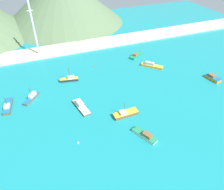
{
  "coord_description": "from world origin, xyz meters",
  "views": [
    {
      "loc": [
        -26.75,
        -17.62,
        55.76
      ],
      "look_at": [
        0.68,
        50.97,
        0.13
      ],
      "focal_mm": 34.96,
      "sensor_mm": 36.0,
      "label": 1
    }
  ],
  "objects_px": {
    "fishing_boat_4": "(81,106)",
    "fishing_boat_5": "(8,106)",
    "fishing_boat_11": "(125,114)",
    "buoy_0": "(78,143)",
    "fishing_boat_9": "(213,78)",
    "buoy_1": "(94,66)",
    "fishing_boat_8": "(151,65)",
    "fishing_boat_15": "(136,55)",
    "radio_tower": "(34,29)",
    "fishing_boat_13": "(145,135)",
    "fishing_boat_6": "(69,79)",
    "fishing_boat_10": "(32,97)"
  },
  "relations": [
    {
      "from": "buoy_1",
      "to": "radio_tower",
      "type": "relative_size",
      "value": 0.02
    },
    {
      "from": "fishing_boat_5",
      "to": "fishing_boat_11",
      "type": "relative_size",
      "value": 1.06
    },
    {
      "from": "fishing_boat_11",
      "to": "buoy_0",
      "type": "bearing_deg",
      "value": -161.78
    },
    {
      "from": "fishing_boat_13",
      "to": "fishing_boat_8",
      "type": "bearing_deg",
      "value": 57.49
    },
    {
      "from": "fishing_boat_9",
      "to": "radio_tower",
      "type": "bearing_deg",
      "value": 142.54
    },
    {
      "from": "fishing_boat_9",
      "to": "fishing_boat_13",
      "type": "height_order",
      "value": "fishing_boat_9"
    },
    {
      "from": "fishing_boat_4",
      "to": "buoy_0",
      "type": "relative_size",
      "value": 14.55
    },
    {
      "from": "fishing_boat_9",
      "to": "fishing_boat_13",
      "type": "relative_size",
      "value": 0.78
    },
    {
      "from": "fishing_boat_9",
      "to": "fishing_boat_15",
      "type": "height_order",
      "value": "fishing_boat_9"
    },
    {
      "from": "fishing_boat_6",
      "to": "fishing_boat_11",
      "type": "distance_m",
      "value": 34.32
    },
    {
      "from": "fishing_boat_6",
      "to": "fishing_boat_8",
      "type": "height_order",
      "value": "fishing_boat_6"
    },
    {
      "from": "fishing_boat_10",
      "to": "fishing_boat_13",
      "type": "xyz_separation_m",
      "value": [
        33.57,
        -35.76,
        -0.12
      ]
    },
    {
      "from": "fishing_boat_6",
      "to": "radio_tower",
      "type": "relative_size",
      "value": 0.29
    },
    {
      "from": "buoy_0",
      "to": "buoy_1",
      "type": "distance_m",
      "value": 51.05
    },
    {
      "from": "fishing_boat_6",
      "to": "fishing_boat_11",
      "type": "height_order",
      "value": "fishing_boat_6"
    },
    {
      "from": "fishing_boat_13",
      "to": "fishing_boat_10",
      "type": "bearing_deg",
      "value": 133.19
    },
    {
      "from": "fishing_boat_11",
      "to": "radio_tower",
      "type": "bearing_deg",
      "value": 110.81
    },
    {
      "from": "fishing_boat_10",
      "to": "buoy_1",
      "type": "relative_size",
      "value": 12.58
    },
    {
      "from": "fishing_boat_13",
      "to": "fishing_boat_15",
      "type": "distance_m",
      "value": 59.16
    },
    {
      "from": "fishing_boat_4",
      "to": "buoy_1",
      "type": "distance_m",
      "value": 33.04
    },
    {
      "from": "fishing_boat_11",
      "to": "fishing_boat_8",
      "type": "bearing_deg",
      "value": 45.85
    },
    {
      "from": "fishing_boat_5",
      "to": "buoy_1",
      "type": "xyz_separation_m",
      "value": [
        41.67,
        18.88,
        -0.67
      ]
    },
    {
      "from": "fishing_boat_15",
      "to": "radio_tower",
      "type": "bearing_deg",
      "value": 156.95
    },
    {
      "from": "fishing_boat_4",
      "to": "buoy_1",
      "type": "height_order",
      "value": "fishing_boat_4"
    },
    {
      "from": "fishing_boat_5",
      "to": "fishing_boat_6",
      "type": "height_order",
      "value": "fishing_boat_6"
    },
    {
      "from": "fishing_boat_8",
      "to": "fishing_boat_15",
      "type": "height_order",
      "value": "fishing_boat_8"
    },
    {
      "from": "fishing_boat_10",
      "to": "fishing_boat_13",
      "type": "bearing_deg",
      "value": -46.81
    },
    {
      "from": "fishing_boat_11",
      "to": "buoy_1",
      "type": "height_order",
      "value": "fishing_boat_11"
    },
    {
      "from": "fishing_boat_9",
      "to": "buoy_1",
      "type": "xyz_separation_m",
      "value": [
        -47.79,
        32.53,
        -0.83
      ]
    },
    {
      "from": "fishing_boat_6",
      "to": "fishing_boat_10",
      "type": "relative_size",
      "value": 1.06
    },
    {
      "from": "fishing_boat_15",
      "to": "fishing_boat_4",
      "type": "bearing_deg",
      "value": -142.05
    },
    {
      "from": "fishing_boat_9",
      "to": "buoy_1",
      "type": "bearing_deg",
      "value": 145.75
    },
    {
      "from": "fishing_boat_4",
      "to": "fishing_boat_5",
      "type": "bearing_deg",
      "value": 158.42
    },
    {
      "from": "fishing_boat_4",
      "to": "fishing_boat_8",
      "type": "relative_size",
      "value": 1.13
    },
    {
      "from": "fishing_boat_11",
      "to": "fishing_boat_15",
      "type": "distance_m",
      "value": 49.09
    },
    {
      "from": "fishing_boat_10",
      "to": "buoy_1",
      "type": "xyz_separation_m",
      "value": [
        32.47,
        16.54,
        -0.72
      ]
    },
    {
      "from": "fishing_boat_6",
      "to": "fishing_boat_8",
      "type": "xyz_separation_m",
      "value": [
        41.97,
        -2.61,
        -0.07
      ]
    },
    {
      "from": "fishing_boat_5",
      "to": "fishing_boat_9",
      "type": "bearing_deg",
      "value": -8.68
    },
    {
      "from": "fishing_boat_8",
      "to": "radio_tower",
      "type": "bearing_deg",
      "value": 146.46
    },
    {
      "from": "fishing_boat_11",
      "to": "buoy_0",
      "type": "height_order",
      "value": "fishing_boat_11"
    },
    {
      "from": "buoy_1",
      "to": "radio_tower",
      "type": "xyz_separation_m",
      "value": [
        -24.57,
        22.92,
        15.06
      ]
    },
    {
      "from": "buoy_0",
      "to": "fishing_boat_10",
      "type": "bearing_deg",
      "value": 111.29
    },
    {
      "from": "fishing_boat_11",
      "to": "fishing_boat_10",
      "type": "bearing_deg",
      "value": 143.56
    },
    {
      "from": "fishing_boat_6",
      "to": "radio_tower",
      "type": "bearing_deg",
      "value": 107.15
    },
    {
      "from": "fishing_boat_4",
      "to": "buoy_1",
      "type": "bearing_deg",
      "value": 62.96
    },
    {
      "from": "fishing_boat_5",
      "to": "buoy_1",
      "type": "relative_size",
      "value": 15.85
    },
    {
      "from": "fishing_boat_8",
      "to": "buoy_0",
      "type": "height_order",
      "value": "fishing_boat_8"
    },
    {
      "from": "fishing_boat_8",
      "to": "fishing_boat_9",
      "type": "bearing_deg",
      "value": -45.73
    },
    {
      "from": "fishing_boat_4",
      "to": "fishing_boat_9",
      "type": "height_order",
      "value": "fishing_boat_9"
    },
    {
      "from": "fishing_boat_6",
      "to": "buoy_0",
      "type": "distance_m",
      "value": 38.35
    }
  ]
}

